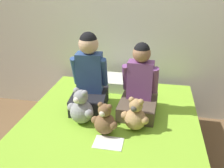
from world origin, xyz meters
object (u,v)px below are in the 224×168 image
child_on_left (89,79)px  teddy_bear_held_by_right_child (135,116)px  bed (106,153)px  teddy_bear_held_by_left_child (81,109)px  child_on_right (139,88)px  pillow_at_headboard (121,83)px  teddy_bear_between_children (105,121)px  sign_card (108,143)px

child_on_left → teddy_bear_held_by_right_child: (0.44, -0.27, -0.16)m
bed → teddy_bear_held_by_left_child: bearing=161.1°
child_on_left → child_on_right: size_ratio=1.11×
child_on_left → pillow_at_headboard: size_ratio=1.55×
pillow_at_headboard → teddy_bear_between_children: bearing=-89.9°
bed → teddy_bear_held_by_right_child: 0.41m
child_on_right → teddy_bear_held_by_right_child: 0.29m
child_on_right → pillow_at_headboard: (-0.22, 0.45, -0.17)m
child_on_right → sign_card: child_on_right is taller
child_on_right → teddy_bear_between_children: 0.45m
child_on_right → sign_card: 0.56m
teddy_bear_held_by_left_child → teddy_bear_between_children: size_ratio=1.17×
child_on_left → child_on_right: 0.44m
sign_card → bed: bearing=108.7°
teddy_bear_held_by_left_child → sign_card: (0.27, -0.23, -0.12)m
bed → teddy_bear_between_children: size_ratio=7.59×
sign_card → teddy_bear_held_by_right_child: bearing=52.3°
child_on_right → teddy_bear_between_children: bearing=-117.4°
bed → teddy_bear_held_by_left_child: teddy_bear_held_by_left_child is taller
teddy_bear_held_by_left_child → pillow_at_headboard: bearing=95.4°
teddy_bear_between_children → pillow_at_headboard: size_ratio=0.58×
pillow_at_headboard → sign_card: 0.94m
child_on_right → pillow_at_headboard: child_on_right is taller
teddy_bear_between_children → pillow_at_headboard: 0.82m
bed → child_on_left: child_on_left is taller
teddy_bear_held_by_left_child → teddy_bear_between_children: teddy_bear_held_by_left_child is taller
child_on_left → sign_card: child_on_left is taller
child_on_left → teddy_bear_held_by_left_child: child_on_left is taller
child_on_left → teddy_bear_between_children: bearing=-64.1°
teddy_bear_between_children → sign_card: size_ratio=1.22×
child_on_right → teddy_bear_held_by_right_child: bearing=-87.1°
teddy_bear_held_by_right_child → bed: bearing=-148.6°
teddy_bear_held_by_right_child → pillow_at_headboard: 0.75m
pillow_at_headboard → child_on_left: bearing=-116.0°
child_on_left → pillow_at_headboard: bearing=59.3°
teddy_bear_held_by_right_child → sign_card: 0.30m
child_on_left → teddy_bear_between_children: (0.22, -0.37, -0.16)m
bed → sign_card: sign_card is taller
sign_card → child_on_left: bearing=118.9°
child_on_right → teddy_bear_held_by_left_child: size_ratio=2.05×
pillow_at_headboard → teddy_bear_held_by_right_child: bearing=-73.0°
pillow_at_headboard → teddy_bear_held_by_left_child: bearing=-106.9°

